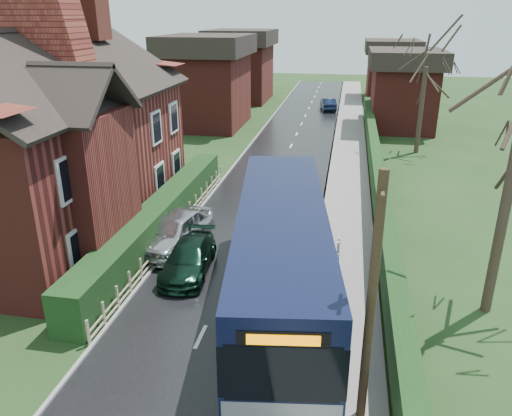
% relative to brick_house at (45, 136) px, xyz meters
% --- Properties ---
extents(ground, '(140.00, 140.00, 0.00)m').
position_rel_brick_house_xyz_m(ground, '(8.73, -4.78, -4.38)').
color(ground, '#29431D').
rests_on(ground, ground).
extents(road, '(6.00, 100.00, 0.02)m').
position_rel_brick_house_xyz_m(road, '(8.73, 5.22, -4.37)').
color(road, black).
rests_on(road, ground).
extents(pavement, '(2.50, 100.00, 0.14)m').
position_rel_brick_house_xyz_m(pavement, '(12.98, 5.22, -4.31)').
color(pavement, slate).
rests_on(pavement, ground).
extents(kerb_right, '(0.12, 100.00, 0.14)m').
position_rel_brick_house_xyz_m(kerb_right, '(11.78, 5.22, -4.31)').
color(kerb_right, gray).
rests_on(kerb_right, ground).
extents(kerb_left, '(0.12, 100.00, 0.10)m').
position_rel_brick_house_xyz_m(kerb_left, '(5.68, 5.22, -4.33)').
color(kerb_left, gray).
rests_on(kerb_left, ground).
extents(front_hedge, '(1.20, 16.00, 1.60)m').
position_rel_brick_house_xyz_m(front_hedge, '(4.83, 0.22, -3.58)').
color(front_hedge, black).
rests_on(front_hedge, ground).
extents(picket_fence, '(0.10, 16.00, 0.90)m').
position_rel_brick_house_xyz_m(picket_fence, '(5.58, 0.22, -3.93)').
color(picket_fence, '#998C68').
rests_on(picket_fence, ground).
extents(right_wall_hedge, '(0.60, 50.00, 1.80)m').
position_rel_brick_house_xyz_m(right_wall_hedge, '(14.53, 5.22, -3.36)').
color(right_wall_hedge, maroon).
rests_on(right_wall_hedge, ground).
extents(brick_house, '(9.30, 14.60, 10.30)m').
position_rel_brick_house_xyz_m(brick_house, '(0.00, 0.00, 0.00)').
color(brick_house, maroon).
rests_on(brick_house, ground).
extents(bus, '(4.38, 12.31, 3.66)m').
position_rel_brick_house_xyz_m(bus, '(10.94, -4.82, -2.56)').
color(bus, black).
rests_on(bus, ground).
extents(car_silver, '(2.65, 4.79, 1.54)m').
position_rel_brick_house_xyz_m(car_silver, '(5.93, -0.87, -3.60)').
color(car_silver, silver).
rests_on(car_silver, ground).
extents(car_green, '(1.95, 4.16, 1.17)m').
position_rel_brick_house_xyz_m(car_green, '(7.13, -2.83, -3.79)').
color(car_green, black).
rests_on(car_green, ground).
extents(car_distant, '(1.91, 3.89, 1.23)m').
position_rel_brick_house_xyz_m(car_distant, '(10.73, 32.58, -3.76)').
color(car_distant, black).
rests_on(car_distant, ground).
extents(bus_stop_sign, '(0.09, 0.42, 2.76)m').
position_rel_brick_house_xyz_m(bus_stop_sign, '(12.73, -4.79, -2.55)').
color(bus_stop_sign, slate).
rests_on(bus_stop_sign, ground).
extents(telegraph_pole, '(0.22, 0.83, 6.42)m').
position_rel_brick_house_xyz_m(telegraph_pole, '(13.53, -9.25, -1.12)').
color(telegraph_pole, '#322416').
rests_on(telegraph_pole, ground).
extents(tree_right_far, '(4.39, 4.39, 8.47)m').
position_rel_brick_house_xyz_m(tree_right_far, '(17.73, 17.03, 1.95)').
color(tree_right_far, '#362720').
rests_on(tree_right_far, ground).
extents(tree_house_side, '(4.22, 4.22, 9.60)m').
position_rel_brick_house_xyz_m(tree_house_side, '(-3.79, 5.22, 2.80)').
color(tree_house_side, '#34291F').
rests_on(tree_house_side, ground).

